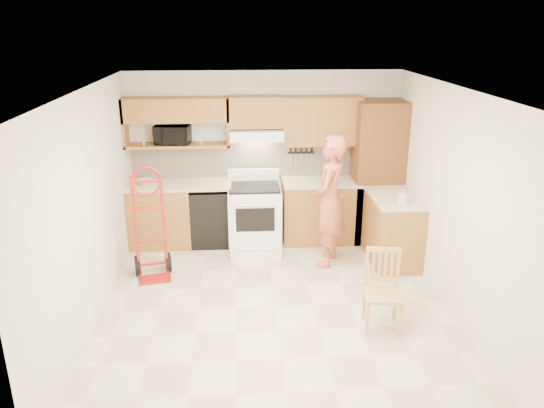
{
  "coord_description": "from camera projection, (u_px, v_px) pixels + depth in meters",
  "views": [
    {
      "loc": [
        -0.39,
        -5.35,
        3.17
      ],
      "look_at": [
        0.0,
        0.5,
        1.1
      ],
      "focal_mm": 34.5,
      "sensor_mm": 36.0,
      "label": 1
    }
  ],
  "objects": [
    {
      "name": "upper_shelf_mw",
      "position": [
        178.0,
        145.0,
        7.51
      ],
      "size": [
        1.5,
        0.33,
        0.04
      ],
      "primitive_type": "cube",
      "color": "#A47133",
      "rests_on": "wall_back"
    },
    {
      "name": "pantry_tall",
      "position": [
        377.0,
        172.0,
        7.71
      ],
      "size": [
        0.7,
        0.6,
        2.1
      ],
      "primitive_type": "cube",
      "color": "brown",
      "rests_on": "ground"
    },
    {
      "name": "countertop_left",
      "position": [
        179.0,
        184.0,
        7.57
      ],
      "size": [
        1.5,
        0.63,
        0.04
      ],
      "primitive_type": "cube",
      "color": "beige",
      "rests_on": "lower_cab_left"
    },
    {
      "name": "ceiling",
      "position": [
        275.0,
        89.0,
        5.28
      ],
      "size": [
        4.0,
        4.5,
        0.02
      ],
      "primitive_type": "cube",
      "color": "white",
      "rests_on": "ground"
    },
    {
      "name": "soap_bottle",
      "position": [
        402.0,
        197.0,
        6.68
      ],
      "size": [
        0.1,
        0.1,
        0.19
      ],
      "primitive_type": "imported",
      "rotation": [
        0.0,
        0.0,
        0.11
      ],
      "color": "white",
      "rests_on": "countertop_return"
    },
    {
      "name": "dining_chair",
      "position": [
        383.0,
        292.0,
        5.56
      ],
      "size": [
        0.45,
        0.48,
        0.87
      ],
      "primitive_type": null,
      "rotation": [
        0.0,
        0.0,
        -0.13
      ],
      "color": "tan",
      "rests_on": "ground"
    },
    {
      "name": "countertop_right",
      "position": [
        321.0,
        182.0,
        7.7
      ],
      "size": [
        1.14,
        0.63,
        0.04
      ],
      "primitive_type": "cube",
      "color": "beige",
      "rests_on": "lower_cab_right"
    },
    {
      "name": "dishwasher",
      "position": [
        212.0,
        216.0,
        7.76
      ],
      "size": [
        0.6,
        0.6,
        0.85
      ],
      "primitive_type": "cube",
      "color": "black",
      "rests_on": "ground"
    },
    {
      "name": "cab_return_right",
      "position": [
        392.0,
        230.0,
        7.16
      ],
      "size": [
        0.6,
        1.0,
        0.9
      ],
      "primitive_type": "cube",
      "color": "#A47133",
      "rests_on": "ground"
    },
    {
      "name": "countertop_return",
      "position": [
        395.0,
        198.0,
        7.0
      ],
      "size": [
        0.63,
        1.0,
        0.04
      ],
      "primitive_type": "cube",
      "color": "beige",
      "rests_on": "cab_return_right"
    },
    {
      "name": "wall_left",
      "position": [
        88.0,
        210.0,
        5.57
      ],
      "size": [
        0.02,
        4.5,
        2.5
      ],
      "primitive_type": "cube",
      "color": "white",
      "rests_on": "ground"
    },
    {
      "name": "lower_cab_right",
      "position": [
        321.0,
        212.0,
        7.85
      ],
      "size": [
        1.14,
        0.6,
        0.9
      ],
      "primitive_type": "cube",
      "color": "#A47133",
      "rests_on": "ground"
    },
    {
      "name": "upper_cab_right",
      "position": [
        322.0,
        121.0,
        7.53
      ],
      "size": [
        1.14,
        0.33,
        0.7
      ],
      "primitive_type": "cube",
      "color": "#A47133",
      "rests_on": "wall_back"
    },
    {
      "name": "wall_back",
      "position": [
        264.0,
        156.0,
        7.83
      ],
      "size": [
        4.0,
        0.02,
        2.5
      ],
      "primitive_type": "cube",
      "color": "white",
      "rests_on": "ground"
    },
    {
      "name": "range_hood",
      "position": [
        257.0,
        134.0,
        7.47
      ],
      "size": [
        0.76,
        0.46,
        0.14
      ],
      "primitive_type": "cube",
      "color": "white",
      "rests_on": "wall_back"
    },
    {
      "name": "knife_strip",
      "position": [
        301.0,
        157.0,
        7.81
      ],
      "size": [
        0.4,
        0.05,
        0.29
      ],
      "primitive_type": null,
      "color": "black",
      "rests_on": "backsplash"
    },
    {
      "name": "floor",
      "position": [
        275.0,
        307.0,
        6.12
      ],
      "size": [
        4.0,
        4.5,
        0.02
      ],
      "primitive_type": "cube",
      "color": "beige",
      "rests_on": "ground"
    },
    {
      "name": "backsplash",
      "position": [
        264.0,
        159.0,
        7.82
      ],
      "size": [
        3.92,
        0.03,
        0.55
      ],
      "primitive_type": "cube",
      "color": "beige",
      "rests_on": "wall_back"
    },
    {
      "name": "hand_truck",
      "position": [
        150.0,
        229.0,
        6.61
      ],
      "size": [
        0.62,
        0.59,
        1.35
      ],
      "primitive_type": null,
      "rotation": [
        0.0,
        0.0,
        0.22
      ],
      "color": "#AF1B18",
      "rests_on": "ground"
    },
    {
      "name": "bowl",
      "position": [
        145.0,
        182.0,
        7.52
      ],
      "size": [
        0.28,
        0.28,
        0.06
      ],
      "primitive_type": "imported",
      "rotation": [
        0.0,
        0.0,
        -0.18
      ],
      "color": "white",
      "rests_on": "countertop_left"
    },
    {
      "name": "microwave",
      "position": [
        173.0,
        135.0,
        7.45
      ],
      "size": [
        0.53,
        0.39,
        0.27
      ],
      "primitive_type": "imported",
      "rotation": [
        0.0,
        0.0,
        -0.12
      ],
      "color": "black",
      "rests_on": "upper_shelf_mw"
    },
    {
      "name": "upper_cab_left",
      "position": [
        176.0,
        110.0,
        7.34
      ],
      "size": [
        1.5,
        0.33,
        0.34
      ],
      "primitive_type": "cube",
      "color": "#A47133",
      "rests_on": "wall_back"
    },
    {
      "name": "person",
      "position": [
        329.0,
        202.0,
        6.93
      ],
      "size": [
        0.64,
        0.76,
        1.79
      ],
      "primitive_type": "imported",
      "rotation": [
        0.0,
        0.0,
        -1.94
      ],
      "color": "#BD5741",
      "rests_on": "ground"
    },
    {
      "name": "wall_front",
      "position": [
        299.0,
        317.0,
        3.57
      ],
      "size": [
        4.0,
        0.02,
        2.5
      ],
      "primitive_type": "cube",
      "color": "white",
      "rests_on": "ground"
    },
    {
      "name": "range",
      "position": [
        255.0,
        213.0,
        7.51
      ],
      "size": [
        0.75,
        0.99,
        1.11
      ],
      "primitive_type": null,
      "color": "white",
      "rests_on": "ground"
    },
    {
      "name": "upper_cab_center",
      "position": [
        256.0,
        112.0,
        7.43
      ],
      "size": [
        0.76,
        0.33,
        0.44
      ],
      "primitive_type": "cube",
      "color": "#A47133",
      "rests_on": "wall_back"
    },
    {
      "name": "wall_right",
      "position": [
        454.0,
        202.0,
        5.83
      ],
      "size": [
        0.02,
        4.5,
        2.5
      ],
      "primitive_type": "cube",
      "color": "white",
      "rests_on": "ground"
    },
    {
      "name": "lower_cab_left",
      "position": [
        161.0,
        215.0,
        7.7
      ],
      "size": [
        0.9,
        0.6,
        0.9
      ],
      "primitive_type": "cube",
      "color": "#A47133",
      "rests_on": "ground"
    }
  ]
}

